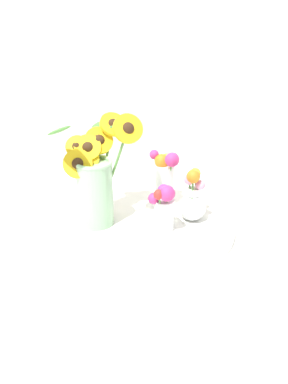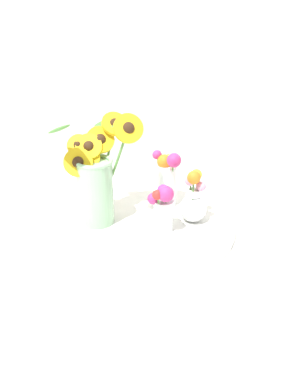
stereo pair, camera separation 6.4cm
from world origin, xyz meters
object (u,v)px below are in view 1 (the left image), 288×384
object	(u,v)px
vase_small_back	(165,176)
serving_tray	(144,226)
mason_jar_sunflowers	(95,179)
vase_small_center	(164,207)
vase_bulb_right	(193,200)

from	to	relation	value
vase_small_back	serving_tray	bearing A→B (deg)	-125.38
mason_jar_sunflowers	serving_tray	bearing A→B (deg)	-14.49
serving_tray	vase_small_center	world-z (taller)	vase_small_center
vase_small_center	serving_tray	bearing A→B (deg)	136.19
mason_jar_sunflowers	vase_small_back	distance (m)	0.23
vase_small_center	vase_bulb_right	size ratio (longest dim) A/B	0.91
mason_jar_sunflowers	vase_small_back	bearing A→B (deg)	21.31
mason_jar_sunflowers	vase_small_center	xyz separation A→B (m)	(0.18, -0.08, -0.06)
vase_bulb_right	vase_small_back	size ratio (longest dim) A/B	0.88
serving_tray	vase_bulb_right	size ratio (longest dim) A/B	3.25
vase_small_center	vase_small_back	bearing A→B (deg)	77.18
mason_jar_sunflowers	vase_bulb_right	bearing A→B (deg)	-6.32
serving_tray	vase_small_center	distance (m)	0.10
serving_tray	vase_bulb_right	world-z (taller)	vase_bulb_right
serving_tray	vase_small_center	size ratio (longest dim) A/B	3.58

